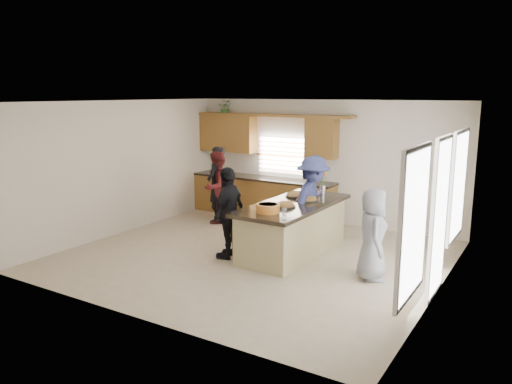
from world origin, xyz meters
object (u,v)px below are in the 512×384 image
Objects in this scene: salad_bowl at (268,208)px; woman_left_mid at (217,187)px; woman_left_front at (229,213)px; woman_right_front at (373,234)px; woman_left_back at (217,185)px; woman_right_back at (313,203)px; island at (293,229)px.

salad_bowl is 0.24× the size of woman_left_mid.
woman_left_front reaches higher than woman_right_front.
woman_right_front is at bearing 67.37° from woman_left_mid.
woman_left_back is 1.05× the size of woman_left_front.
woman_left_mid is at bearing -145.91° from woman_left_front.
woman_right_front is (2.56, 0.30, -0.09)m from woman_left_front.
woman_left_mid reaches higher than salad_bowl.
salad_bowl is 0.24× the size of woman_left_front.
salad_bowl is 0.23× the size of woman_left_back.
woman_left_mid is 2.78m from woman_right_back.
island is 1.83× the size of woman_right_front.
woman_left_back is at bearing 42.89° from woman_right_front.
woman_right_back reaches higher than salad_bowl.
woman_left_mid is 4.50m from woman_right_front.
island is 6.79× the size of salad_bowl.
island is 1.06m from salad_bowl.
woman_left_back is 1.06× the size of woman_left_mid.
woman_left_front is at bearing 177.60° from salad_bowl.
salad_bowl is at bearing -91.11° from island.
woman_left_mid is at bearing 142.00° from salad_bowl.
island is 1.55× the size of woman_left_back.
woman_left_mid is 1.12× the size of woman_right_front.
woman_left_back is at bearing 141.54° from salad_bowl.
woman_right_front is (4.26, -1.67, -0.13)m from woman_left_back.
woman_left_mid is (0.05, -0.07, -0.05)m from woman_left_back.
woman_right_back is (0.23, 1.31, -0.13)m from salad_bowl.
woman_right_back is 1.80m from woman_right_front.
woman_left_back is 2.84m from woman_right_back.
woman_right_back reaches higher than woman_left_back.
woman_right_back reaches higher than woman_left_mid.
woman_left_front is 2.58m from woman_right_front.
woman_left_back is 0.10m from woman_left_mid.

